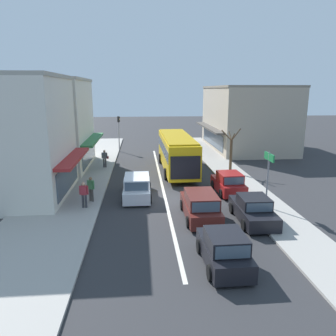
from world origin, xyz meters
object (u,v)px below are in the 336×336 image
(wagon_behind_bus_near, at_px, (137,187))
(directional_road_sign, at_px, (268,167))
(city_bus, at_px, (177,150))
(parked_hatchback_kerb_second, at_px, (229,183))
(hatchback_queue_gap_filler, at_px, (224,250))
(pedestrian_browsing_midblock, at_px, (84,193))
(parked_sedan_kerb_front, at_px, (253,210))
(pedestrian_far_walker, at_px, (91,188))
(wagon_adjacent_lane_trail, at_px, (200,206))
(traffic_light_downstreet, at_px, (119,128))
(pedestrian_with_handbag_near, at_px, (105,158))
(street_tree_right, at_px, (231,153))

(wagon_behind_bus_near, xyz_separation_m, directional_road_sign, (7.98, -2.91, 1.93))
(city_bus, distance_m, parked_hatchback_kerb_second, 7.63)
(hatchback_queue_gap_filler, bearing_deg, pedestrian_browsing_midblock, 133.86)
(city_bus, relative_size, hatchback_queue_gap_filler, 2.92)
(parked_sedan_kerb_front, bearing_deg, hatchback_queue_gap_filler, -121.69)
(wagon_behind_bus_near, height_order, pedestrian_browsing_midblock, pedestrian_browsing_midblock)
(parked_sedan_kerb_front, relative_size, directional_road_sign, 1.17)
(directional_road_sign, bearing_deg, pedestrian_far_walker, 169.76)
(wagon_adjacent_lane_trail, xyz_separation_m, pedestrian_browsing_midblock, (-6.86, 1.94, 0.32))
(hatchback_queue_gap_filler, distance_m, traffic_light_downstreet, 27.46)
(directional_road_sign, bearing_deg, city_bus, 113.29)
(traffic_light_downstreet, height_order, pedestrian_browsing_midblock, traffic_light_downstreet)
(wagon_behind_bus_near, distance_m, pedestrian_with_handbag_near, 9.23)
(parked_sedan_kerb_front, relative_size, pedestrian_browsing_midblock, 2.59)
(street_tree_right, height_order, pedestrian_with_handbag_near, street_tree_right)
(parked_sedan_kerb_front, xyz_separation_m, parked_hatchback_kerb_second, (-0.00, 5.17, 0.05))
(city_bus, height_order, hatchback_queue_gap_filler, city_bus)
(wagon_behind_bus_near, height_order, directional_road_sign, directional_road_sign)
(traffic_light_downstreet, xyz_separation_m, pedestrian_browsing_midblock, (-0.99, -19.55, -1.79))
(parked_sedan_kerb_front, bearing_deg, pedestrian_browsing_midblock, 164.98)
(pedestrian_with_handbag_near, relative_size, pedestrian_browsing_midblock, 1.00)
(city_bus, distance_m, street_tree_right, 4.82)
(parked_hatchback_kerb_second, height_order, traffic_light_downstreet, traffic_light_downstreet)
(street_tree_right, relative_size, pedestrian_far_walker, 2.46)
(wagon_adjacent_lane_trail, distance_m, street_tree_right, 11.02)
(parked_sedan_kerb_front, bearing_deg, wagon_adjacent_lane_trail, 166.95)
(traffic_light_downstreet, bearing_deg, street_tree_right, -47.96)
(wagon_behind_bus_near, relative_size, street_tree_right, 1.13)
(wagon_adjacent_lane_trail, height_order, pedestrian_browsing_midblock, pedestrian_browsing_midblock)
(parked_sedan_kerb_front, height_order, traffic_light_downstreet, traffic_light_downstreet)
(parked_sedan_kerb_front, distance_m, parked_hatchback_kerb_second, 5.17)
(traffic_light_downstreet, bearing_deg, pedestrian_far_walker, -92.35)
(street_tree_right, xyz_separation_m, pedestrian_browsing_midblock, (-11.36, -8.05, -0.82))
(parked_hatchback_kerb_second, distance_m, pedestrian_far_walker, 9.59)
(parked_hatchback_kerb_second, relative_size, pedestrian_browsing_midblock, 2.30)
(wagon_adjacent_lane_trail, bearing_deg, parked_hatchback_kerb_second, 57.61)
(parked_hatchback_kerb_second, xyz_separation_m, pedestrian_with_handbag_near, (-9.56, 8.26, 0.36))
(pedestrian_with_handbag_near, bearing_deg, city_bus, -11.38)
(pedestrian_browsing_midblock, relative_size, pedestrian_far_walker, 1.00)
(parked_hatchback_kerb_second, relative_size, pedestrian_far_walker, 2.30)
(directional_road_sign, height_order, street_tree_right, street_tree_right)
(hatchback_queue_gap_filler, bearing_deg, traffic_light_downstreet, 102.47)
(pedestrian_far_walker, bearing_deg, pedestrian_with_handbag_near, 90.45)
(pedestrian_with_handbag_near, bearing_deg, wagon_behind_bus_near, -70.70)
(street_tree_right, bearing_deg, pedestrian_browsing_midblock, -144.67)
(city_bus, height_order, parked_sedan_kerb_front, city_bus)
(directional_road_sign, bearing_deg, wagon_behind_bus_near, 159.95)
(pedestrian_with_handbag_near, bearing_deg, pedestrian_browsing_midblock, -90.84)
(traffic_light_downstreet, relative_size, street_tree_right, 1.05)
(street_tree_right, bearing_deg, pedestrian_far_walker, -148.34)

